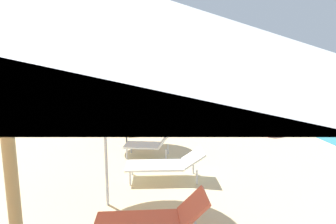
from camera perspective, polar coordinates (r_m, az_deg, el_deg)
The scene contains 11 objects.
umbrella_third at distance 4.59m, azimuth -13.05°, elevation 9.97°, with size 2.17×2.17×2.76m.
lounger_third_shoreside at distance 5.91m, azimuth -0.38°, elevation -10.27°, with size 1.62×0.69×0.61m.
lounger_third_inland at distance 4.06m, azimuth -2.82°, elevation -20.51°, with size 1.51×0.57×0.64m.
umbrella_fourth at distance 8.23m, azimuth -8.69°, elevation 9.05°, with size 1.88×1.88×2.54m.
lounger_fourth_shoreside at distance 9.67m, azimuth -4.41°, elevation -2.57°, with size 1.51×0.82×0.56m.
lounger_fourth_inland at distance 7.30m, azimuth -3.81°, elevation -6.37°, with size 1.24×0.79×0.64m.
umbrella_farthest at distance 11.75m, azimuth -8.69°, elevation 10.28°, with size 1.90×1.90×2.82m.
lounger_farthest_shoreside at distance 13.14m, azimuth -5.58°, elevation 0.81°, with size 1.36×0.75×0.62m.
lounger_farthest_inland at distance 10.81m, azimuth -3.95°, elevation -1.17°, with size 1.62×0.77×0.60m.
person_walking_near at distance 16.85m, azimuth -3.84°, elevation 5.34°, with size 0.40×0.42×1.76m.
cooler_box at distance 9.97m, azimuth 19.86°, elevation -3.61°, with size 0.53×0.45×0.32m.
Camera 1 is at (0.95, 2.22, 2.36)m, focal length 30.34 mm.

